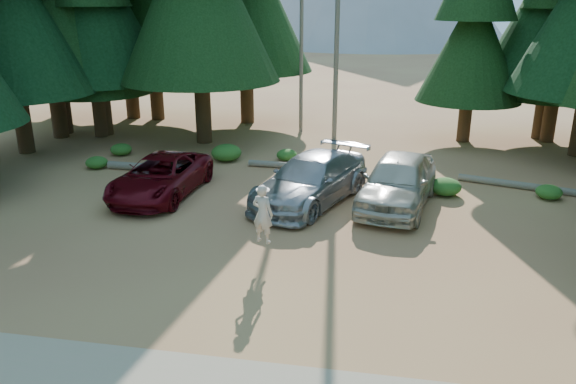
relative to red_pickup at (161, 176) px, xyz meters
name	(u,v)px	position (x,y,z in m)	size (l,w,h in m)	color
ground	(254,256)	(4.60, -4.50, -0.74)	(160.00, 160.00, 0.00)	#A46645
forest_belt_north	(320,136)	(4.60, 10.50, -0.74)	(36.00, 7.00, 22.00)	black
snag_front	(337,19)	(5.40, 10.00, 5.26)	(0.24, 0.24, 12.00)	#676152
snag_back	(301,38)	(3.40, 11.50, 4.26)	(0.20, 0.20, 10.00)	#676152
red_pickup	(161,176)	(0.00, 0.00, 0.00)	(2.44, 5.30, 1.47)	#5A070F
silver_minivan_center	(311,180)	(5.55, 0.23, 0.11)	(2.37, 5.83, 1.69)	#9EA2A6
silver_minivan_right	(398,181)	(8.58, 0.39, 0.19)	(2.18, 5.41, 1.84)	beige
frisbee_player	(263,214)	(4.94, -4.81, 0.70)	(0.69, 0.55, 1.65)	beige
log_left	(159,168)	(-1.29, 2.79, -0.57)	(0.33, 0.33, 4.62)	#676152
log_mid	(286,165)	(3.90, 4.25, -0.60)	(0.27, 0.27, 3.32)	#676152
log_right	(516,185)	(13.10, 3.21, -0.60)	(0.28, 0.28, 4.31)	#676152
shrub_far_left	(121,149)	(-4.07, 5.05, -0.47)	(0.98, 0.98, 0.54)	#28641E
shrub_left	(168,168)	(-0.85, 2.71, -0.50)	(0.85, 0.85, 0.47)	#28641E
shrub_center_left	(226,153)	(1.04, 5.00, -0.36)	(1.35, 1.35, 0.74)	#28641E
shrub_center_right	(287,155)	(3.72, 5.50, -0.48)	(0.94, 0.94, 0.52)	#28641E
shrub_right	(445,187)	(10.36, 1.92, -0.42)	(1.16, 1.16, 0.64)	#28641E
shrub_far_right	(401,162)	(8.75, 4.96, -0.39)	(1.25, 1.25, 0.69)	#28641E
shrub_edge_west	(97,162)	(-4.12, 2.83, -0.48)	(0.94, 0.94, 0.51)	#28641E
shrub_edge_east	(549,192)	(14.04, 2.15, -0.48)	(0.93, 0.93, 0.51)	#28641E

